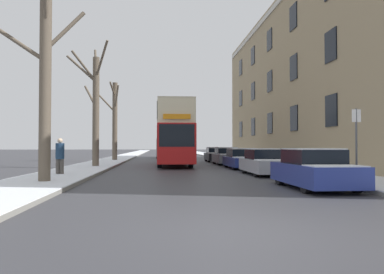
# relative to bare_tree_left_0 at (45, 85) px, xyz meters

# --- Properties ---
(ground_plane) EXTENTS (320.00, 320.00, 0.00)m
(ground_plane) POSITION_rel_bare_tree_left_0_xyz_m (6.08, -8.22, -3.81)
(ground_plane) COLOR #38383D
(sidewalk_left) EXTENTS (3.16, 130.00, 0.16)m
(sidewalk_left) POSITION_rel_bare_tree_left_0_xyz_m (-0.27, 44.78, -3.73)
(sidewalk_left) COLOR gray
(sidewalk_left) RESTS_ON ground
(sidewalk_right) EXTENTS (3.16, 130.00, 0.16)m
(sidewalk_right) POSITION_rel_bare_tree_left_0_xyz_m (12.43, 44.78, -3.73)
(sidewalk_right) COLOR gray
(sidewalk_right) RESTS_ON ground
(terrace_facade_right) EXTENTS (9.10, 39.77, 13.72)m
(terrace_facade_right) POSITION_rel_bare_tree_left_0_xyz_m (18.50, 14.26, 3.05)
(terrace_facade_right) COLOR tan
(terrace_facade_right) RESTS_ON ground
(bare_tree_left_0) EXTENTS (3.46, 1.72, 7.75)m
(bare_tree_left_0) POSITION_rel_bare_tree_left_0_xyz_m (0.00, 0.00, 0.00)
(bare_tree_left_0) COLOR brown
(bare_tree_left_0) RESTS_ON ground
(bare_tree_left_1) EXTENTS (3.18, 4.23, 8.28)m
(bare_tree_left_1) POSITION_rel_bare_tree_left_0_xyz_m (0.03, 10.92, 0.42)
(bare_tree_left_1) COLOR brown
(bare_tree_left_1) RESTS_ON ground
(bare_tree_left_2) EXTENTS (2.47, 3.32, 7.67)m
(bare_tree_left_2) POSITION_rel_bare_tree_left_0_xyz_m (0.01, 22.20, 0.27)
(bare_tree_left_2) COLOR brown
(bare_tree_left_2) RESTS_ON ground
(double_decker_bus) EXTENTS (2.50, 11.31, 4.61)m
(double_decker_bus) POSITION_rel_bare_tree_left_0_xyz_m (5.45, 14.27, -1.21)
(double_decker_bus) COLOR red
(double_decker_bus) RESTS_ON ground
(parked_car_0) EXTENTS (1.87, 4.25, 1.40)m
(parked_car_0) POSITION_rel_bare_tree_left_0_xyz_m (9.76, -2.00, -3.16)
(parked_car_0) COLOR navy
(parked_car_0) RESTS_ON ground
(parked_car_1) EXTENTS (1.74, 4.28, 1.36)m
(parked_car_1) POSITION_rel_bare_tree_left_0_xyz_m (9.76, 4.25, -3.18)
(parked_car_1) COLOR #9EA3AD
(parked_car_1) RESTS_ON ground
(parked_car_2) EXTENTS (1.76, 4.50, 1.35)m
(parked_car_2) POSITION_rel_bare_tree_left_0_xyz_m (9.76, 9.70, -3.18)
(parked_car_2) COLOR navy
(parked_car_2) RESTS_ON ground
(parked_car_3) EXTENTS (1.85, 4.09, 1.40)m
(parked_car_3) POSITION_rel_bare_tree_left_0_xyz_m (9.76, 15.07, -3.16)
(parked_car_3) COLOR slate
(parked_car_3) RESTS_ON ground
(parked_car_4) EXTENTS (1.89, 3.95, 1.40)m
(parked_car_4) POSITION_rel_bare_tree_left_0_xyz_m (9.76, 20.60, -3.16)
(parked_car_4) COLOR black
(parked_car_4) RESTS_ON ground
(oncoming_van) EXTENTS (2.08, 5.30, 2.39)m
(oncoming_van) POSITION_rel_bare_tree_left_0_xyz_m (5.06, 32.32, -2.52)
(oncoming_van) COLOR #9EA3AD
(oncoming_van) RESTS_ON ground
(pedestrian_left_sidewalk) EXTENTS (0.41, 0.41, 1.86)m
(pedestrian_left_sidewalk) POSITION_rel_bare_tree_left_0_xyz_m (-0.38, 3.72, -2.79)
(pedestrian_left_sidewalk) COLOR #4C4742
(pedestrian_left_sidewalk) RESTS_ON ground
(street_sign_post) EXTENTS (0.32, 0.07, 2.78)m
(street_sign_post) POSITION_rel_bare_tree_left_0_xyz_m (11.15, -2.29, -2.23)
(street_sign_post) COLOR #4C4F54
(street_sign_post) RESTS_ON ground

